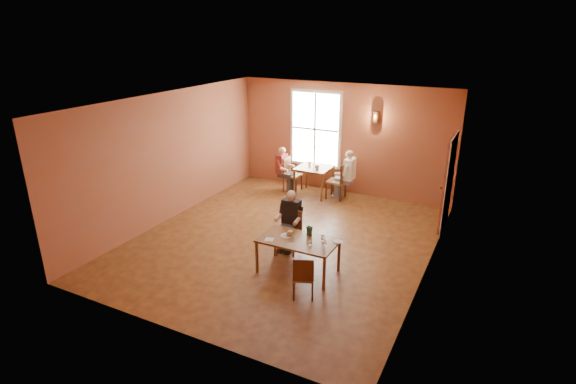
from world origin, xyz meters
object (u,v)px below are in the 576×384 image
at_px(diner_main, 289,225).
at_px(diner_white, 338,175).
at_px(second_table, 314,181).
at_px(chair_diner_white, 336,181).
at_px(chair_empty, 303,276).
at_px(chair_diner_main, 290,232).
at_px(main_table, 298,256).
at_px(chair_diner_maroon, 293,175).
at_px(diner_maroon, 292,170).

distance_m(diner_main, diner_white, 3.37).
xyz_separation_m(second_table, chair_diner_white, (0.65, 0.00, 0.11)).
height_order(diner_main, chair_empty, diner_main).
relative_size(chair_diner_white, diner_white, 0.76).
distance_m(chair_diner_main, chair_empty, 1.63).
relative_size(chair_diner_main, second_table, 0.98).
bearing_deg(chair_empty, main_table, 97.79).
relative_size(chair_diner_main, chair_empty, 1.10).
xyz_separation_m(chair_empty, second_table, (-1.86, 4.67, -0.00)).
xyz_separation_m(diner_white, chair_diner_maroon, (-1.33, 0.00, -0.18)).
bearing_deg(diner_white, chair_diner_white, 90.00).
xyz_separation_m(chair_diner_main, diner_main, (0.00, -0.03, 0.17)).
bearing_deg(chair_diner_main, diner_main, 90.00).
xyz_separation_m(diner_main, chair_diner_maroon, (-1.57, 3.36, -0.13)).
xyz_separation_m(chair_diner_white, diner_white, (0.03, 0.00, 0.15)).
xyz_separation_m(chair_diner_maroon, diner_maroon, (-0.03, 0.00, 0.13)).
bearing_deg(chair_diner_main, diner_white, -85.80).
xyz_separation_m(chair_diner_main, chair_diner_maroon, (-1.57, 3.33, 0.04)).
distance_m(main_table, diner_white, 4.06).
bearing_deg(diner_main, chair_empty, 125.42).
height_order(chair_empty, diner_white, diner_white).
distance_m(main_table, diner_main, 0.84).
relative_size(diner_main, chair_empty, 1.54).
bearing_deg(diner_maroon, diner_main, 25.54).
xyz_separation_m(main_table, diner_main, (-0.50, 0.62, 0.27)).
bearing_deg(main_table, diner_maroon, 117.88).
relative_size(diner_main, chair_diner_maroon, 1.27).
xyz_separation_m(chair_empty, diner_white, (-1.18, 4.67, 0.26)).
distance_m(diner_main, chair_diner_maroon, 3.71).
xyz_separation_m(chair_diner_main, diner_maroon, (-1.60, 3.33, 0.17)).
distance_m(diner_main, second_table, 3.49).
bearing_deg(diner_maroon, main_table, 27.88).
bearing_deg(second_table, chair_diner_maroon, 180.00).
distance_m(diner_white, diner_maroon, 1.36).
bearing_deg(diner_main, second_table, -74.61).
height_order(main_table, chair_diner_maroon, chair_diner_maroon).
bearing_deg(main_table, second_table, 109.70).
bearing_deg(diner_main, chair_diner_white, -85.33).
height_order(chair_diner_main, second_table, chair_diner_main).
bearing_deg(chair_diner_maroon, chair_diner_main, 25.32).
xyz_separation_m(chair_diner_main, chair_diner_white, (-0.27, 3.33, 0.06)).
bearing_deg(second_table, chair_empty, -68.32).
xyz_separation_m(diner_main, chair_diner_white, (-0.27, 3.36, -0.11)).
bearing_deg(diner_main, diner_white, -85.84).
height_order(main_table, second_table, second_table).
bearing_deg(chair_diner_maroon, diner_white, 90.00).
distance_m(chair_empty, diner_white, 4.82).
xyz_separation_m(chair_diner_main, second_table, (-0.92, 3.33, -0.04)).
relative_size(second_table, diner_maroon, 0.74).
bearing_deg(diner_white, diner_maroon, 90.00).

